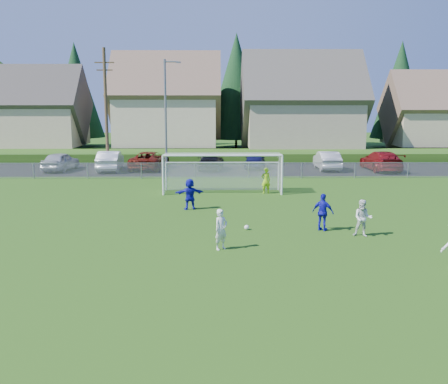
{
  "coord_description": "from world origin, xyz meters",
  "views": [
    {
      "loc": [
        -0.31,
        -16.78,
        5.71
      ],
      "look_at": [
        0.0,
        8.0,
        1.4
      ],
      "focal_mm": 42.0,
      "sensor_mm": 36.0,
      "label": 1
    }
  ],
  "objects": [
    {
      "name": "car_e",
      "position": [
        2.89,
        27.8,
        0.69
      ],
      "size": [
        2.14,
        4.24,
        1.38
      ],
      "primitive_type": "imported",
      "rotation": [
        0.0,
        0.0,
        3.01
      ],
      "color": "#131545",
      "rests_on": "ground"
    },
    {
      "name": "ground",
      "position": [
        0.0,
        0.0,
        0.0
      ],
      "size": [
        160.0,
        160.0,
        0.0
      ],
      "primitive_type": "plane",
      "color": "#193D0C",
      "rests_on": "ground"
    },
    {
      "name": "chainlink_fence",
      "position": [
        0.0,
        22.0,
        0.63
      ],
      "size": [
        52.06,
        0.06,
        1.2
      ],
      "color": "gray",
      "rests_on": "ground"
    },
    {
      "name": "player_white_b",
      "position": [
        5.88,
        4.89,
        0.8
      ],
      "size": [
        0.91,
        0.79,
        1.6
      ],
      "primitive_type": "imported",
      "rotation": [
        0.0,
        0.0,
        -0.27
      ],
      "color": "silver",
      "rests_on": "ground"
    },
    {
      "name": "car_a",
      "position": [
        -13.37,
        26.61,
        0.78
      ],
      "size": [
        2.39,
        4.75,
        1.55
      ],
      "primitive_type": "imported",
      "rotation": [
        0.0,
        0.0,
        3.02
      ],
      "color": "#A7AAAE",
      "rests_on": "ground"
    },
    {
      "name": "streetlight",
      "position": [
        -4.45,
        26.0,
        4.84
      ],
      "size": [
        1.38,
        0.18,
        9.0
      ],
      "color": "slate",
      "rests_on": "ground"
    },
    {
      "name": "houses_row",
      "position": [
        1.97,
        42.46,
        7.33
      ],
      "size": [
        53.9,
        11.45,
        13.27
      ],
      "color": "tan",
      "rests_on": "ground"
    },
    {
      "name": "tree_row",
      "position": [
        1.04,
        48.74,
        6.91
      ],
      "size": [
        65.98,
        12.36,
        13.8
      ],
      "color": "#382616",
      "rests_on": "ground"
    },
    {
      "name": "player_white_a",
      "position": [
        -0.18,
        2.98,
        0.8
      ],
      "size": [
        0.69,
        0.67,
        1.6
      ],
      "primitive_type": "imported",
      "rotation": [
        0.0,
        0.0,
        0.7
      ],
      "color": "silver",
      "rests_on": "ground"
    },
    {
      "name": "car_b",
      "position": [
        -9.24,
        26.58,
        0.82
      ],
      "size": [
        2.07,
        5.08,
        1.64
      ],
      "primitive_type": "imported",
      "rotation": [
        0.0,
        0.0,
        3.21
      ],
      "color": "white",
      "rests_on": "ground"
    },
    {
      "name": "player_blue_a",
      "position": [
        4.38,
        5.92,
        0.84
      ],
      "size": [
        1.05,
        0.86,
        1.67
      ],
      "primitive_type": "imported",
      "rotation": [
        0.0,
        0.0,
        2.59
      ],
      "color": "#1212AA",
      "rests_on": "ground"
    },
    {
      "name": "soccer_goal",
      "position": [
        0.0,
        16.05,
        1.63
      ],
      "size": [
        7.42,
        1.9,
        2.5
      ],
      "color": "white",
      "rests_on": "ground"
    },
    {
      "name": "car_c",
      "position": [
        -6.07,
        27.36,
        0.76
      ],
      "size": [
        3.15,
        5.73,
        1.52
      ],
      "primitive_type": "imported",
      "rotation": [
        0.0,
        0.0,
        3.02
      ],
      "color": "#5E130A",
      "rests_on": "ground"
    },
    {
      "name": "utility_pole",
      "position": [
        -9.5,
        27.0,
        5.15
      ],
      "size": [
        1.6,
        0.26,
        10.0
      ],
      "color": "#473321",
      "rests_on": "ground"
    },
    {
      "name": "goalkeeper",
      "position": [
        2.71,
        15.5,
        0.81
      ],
      "size": [
        0.66,
        0.5,
        1.62
      ],
      "primitive_type": "imported",
      "rotation": [
        0.0,
        0.0,
        3.35
      ],
      "color": "#A0D919",
      "rests_on": "ground"
    },
    {
      "name": "grass_embankment",
      "position": [
        0.0,
        35.0,
        0.4
      ],
      "size": [
        70.0,
        6.0,
        0.8
      ],
      "primitive_type": "cube",
      "color": "#1E420F",
      "rests_on": "ground"
    },
    {
      "name": "car_f",
      "position": [
        8.93,
        26.98,
        0.78
      ],
      "size": [
        1.72,
        4.75,
        1.56
      ],
      "primitive_type": "imported",
      "rotation": [
        0.0,
        0.0,
        3.13
      ],
      "color": "#B7B7B7",
      "rests_on": "ground"
    },
    {
      "name": "soccer_ball",
      "position": [
        0.99,
        6.12,
        0.11
      ],
      "size": [
        0.22,
        0.22,
        0.22
      ],
      "primitive_type": "sphere",
      "color": "white",
      "rests_on": "ground"
    },
    {
      "name": "player_blue_b",
      "position": [
        -1.79,
        10.66,
        0.83
      ],
      "size": [
        1.61,
        0.77,
        1.66
      ],
      "primitive_type": "imported",
      "rotation": [
        0.0,
        0.0,
        3.33
      ],
      "color": "#1212AA",
      "rests_on": "ground"
    },
    {
      "name": "car_g",
      "position": [
        13.29,
        26.32,
        0.81
      ],
      "size": [
        2.45,
        5.66,
        1.62
      ],
      "primitive_type": "imported",
      "rotation": [
        0.0,
        0.0,
        3.17
      ],
      "color": "maroon",
      "rests_on": "ground"
    },
    {
      "name": "asphalt_lot",
      "position": [
        0.0,
        27.5,
        0.01
      ],
      "size": [
        60.0,
        60.0,
        0.0
      ],
      "primitive_type": "plane",
      "color": "black",
      "rests_on": "ground"
    },
    {
      "name": "car_d",
      "position": [
        -0.86,
        27.04,
        0.68
      ],
      "size": [
        2.3,
        4.85,
        1.36
      ],
      "primitive_type": "imported",
      "rotation": [
        0.0,
        0.0,
        3.06
      ],
      "color": "black",
      "rests_on": "ground"
    }
  ]
}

